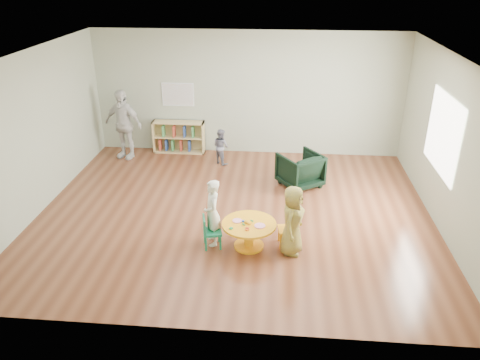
{
  "coord_description": "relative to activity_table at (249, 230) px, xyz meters",
  "views": [
    {
      "loc": [
        0.76,
        -7.37,
        4.13
      ],
      "look_at": [
        0.12,
        -0.3,
        0.79
      ],
      "focal_mm": 35.0,
      "sensor_mm": 36.0,
      "label": 1
    }
  ],
  "objects": [
    {
      "name": "adult_caretaker",
      "position": [
        -3.1,
        3.5,
        0.5
      ],
      "size": [
        1.0,
        0.63,
        1.59
      ],
      "primitive_type": "imported",
      "rotation": [
        0.0,
        0.0,
        -0.28
      ],
      "color": "silver",
      "rests_on": "ground"
    },
    {
      "name": "child_right",
      "position": [
        0.67,
        -0.08,
        0.26
      ],
      "size": [
        0.49,
        0.62,
        1.12
      ],
      "primitive_type": "imported",
      "rotation": [
        0.0,
        0.0,
        1.3
      ],
      "color": "yellow",
      "rests_on": "ground"
    },
    {
      "name": "alphabet_poster",
      "position": [
        -1.94,
        4.08,
        1.05
      ],
      "size": [
        0.74,
        0.01,
        0.54
      ],
      "color": "white",
      "rests_on": "ground"
    },
    {
      "name": "bookshelf",
      "position": [
        -1.95,
        3.95,
        0.07
      ],
      "size": [
        1.2,
        0.3,
        0.75
      ],
      "color": "tan",
      "rests_on": "ground"
    },
    {
      "name": "armchair",
      "position": [
        0.86,
        2.32,
        0.05
      ],
      "size": [
        1.04,
        1.05,
        0.69
      ],
      "primitive_type": "imported",
      "rotation": [
        0.0,
        0.0,
        3.75
      ],
      "color": "black",
      "rests_on": "ground"
    },
    {
      "name": "kid_chair_left",
      "position": [
        -0.61,
        -0.05,
        -0.01
      ],
      "size": [
        0.34,
        0.34,
        0.53
      ],
      "rotation": [
        0.0,
        0.0,
        -1.34
      ],
      "color": "#178358",
      "rests_on": "ground"
    },
    {
      "name": "child_left",
      "position": [
        -0.58,
        0.06,
        0.25
      ],
      "size": [
        0.36,
        0.46,
        1.1
      ],
      "primitive_type": "imported",
      "rotation": [
        0.0,
        0.0,
        -1.29
      ],
      "color": "white",
      "rests_on": "ground"
    },
    {
      "name": "kid_chair_right",
      "position": [
        0.65,
        0.11,
        -0.0
      ],
      "size": [
        0.33,
        0.33,
        0.55
      ],
      "rotation": [
        0.0,
        0.0,
        1.7
      ],
      "color": "#FFAB15",
      "rests_on": "ground"
    },
    {
      "name": "toddler",
      "position": [
        -0.86,
        3.33,
        0.1
      ],
      "size": [
        0.49,
        0.48,
        0.8
      ],
      "primitive_type": "imported",
      "rotation": [
        0.0,
        0.0,
        2.42
      ],
      "color": "#181C3C",
      "rests_on": "ground"
    },
    {
      "name": "activity_table",
      "position": [
        0.0,
        0.0,
        0.0
      ],
      "size": [
        0.86,
        0.86,
        0.47
      ],
      "rotation": [
        0.0,
        0.0,
        0.07
      ],
      "color": "#FFAB15",
      "rests_on": "ground"
    },
    {
      "name": "room",
      "position": [
        -0.32,
        1.09,
        1.6
      ],
      "size": [
        7.1,
        7.0,
        2.8
      ],
      "color": "brown",
      "rests_on": "ground"
    }
  ]
}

